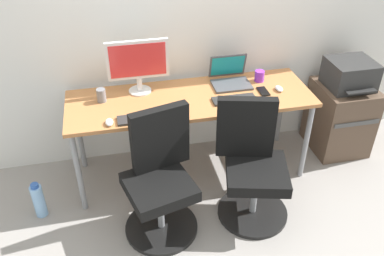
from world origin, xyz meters
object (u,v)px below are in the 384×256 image
(office_chair_right, at_px, (252,167))
(open_laptop, at_px, (230,77))
(side_cabinet, at_px, (340,117))
(coffee_mug, at_px, (259,76))
(office_chair_left, at_px, (160,180))
(printer, at_px, (350,74))
(desktop_monitor, at_px, (138,63))
(water_bottle_on_floor, at_px, (39,200))

(office_chair_right, relative_size, open_laptop, 3.03)
(office_chair_right, height_order, side_cabinet, office_chair_right)
(coffee_mug, bearing_deg, open_laptop, 175.08)
(side_cabinet, bearing_deg, office_chair_left, -160.62)
(open_laptop, bearing_deg, side_cabinet, -5.49)
(office_chair_right, relative_size, printer, 2.35)
(office_chair_left, distance_m, desktop_monitor, 0.93)
(desktop_monitor, height_order, open_laptop, desktop_monitor)
(office_chair_right, distance_m, coffee_mug, 0.83)
(printer, xyz_separation_m, open_laptop, (-1.04, 0.10, 0.04))
(desktop_monitor, distance_m, open_laptop, 0.77)
(side_cabinet, relative_size, open_laptop, 2.07)
(office_chair_left, distance_m, side_cabinet, 1.86)
(printer, bearing_deg, open_laptop, 174.46)
(desktop_monitor, relative_size, open_laptop, 1.55)
(office_chair_left, bearing_deg, water_bottle_on_floor, 162.66)
(office_chair_left, height_order, printer, office_chair_left)
(open_laptop, bearing_deg, office_chair_left, -134.71)
(side_cabinet, height_order, water_bottle_on_floor, side_cabinet)
(open_laptop, bearing_deg, water_bottle_on_floor, -164.90)
(side_cabinet, distance_m, water_bottle_on_floor, 2.68)
(water_bottle_on_floor, xyz_separation_m, open_laptop, (1.61, 0.44, 0.65))
(water_bottle_on_floor, bearing_deg, office_chair_right, -10.07)
(water_bottle_on_floor, bearing_deg, printer, 7.16)
(office_chair_right, distance_m, desktop_monitor, 1.17)
(office_chair_right, distance_m, open_laptop, 0.81)
(office_chair_right, xyz_separation_m, printer, (1.07, 0.62, 0.34))
(desktop_monitor, relative_size, coffee_mug, 5.22)
(printer, bearing_deg, water_bottle_on_floor, -172.84)
(office_chair_right, xyz_separation_m, desktop_monitor, (-0.72, 0.73, 0.57))
(office_chair_right, bearing_deg, open_laptop, 87.95)
(office_chair_right, height_order, printer, office_chair_right)
(water_bottle_on_floor, xyz_separation_m, coffee_mug, (1.86, 0.41, 0.64))
(office_chair_right, distance_m, water_bottle_on_floor, 1.64)
(open_laptop, xyz_separation_m, coffee_mug, (0.25, -0.02, -0.01))
(open_laptop, bearing_deg, coffee_mug, -4.92)
(open_laptop, bearing_deg, office_chair_right, -92.05)
(office_chair_left, height_order, water_bottle_on_floor, office_chair_left)
(desktop_monitor, xyz_separation_m, coffee_mug, (1.00, -0.04, -0.20))
(printer, bearing_deg, coffee_mug, 174.26)
(printer, bearing_deg, side_cabinet, 90.00)
(water_bottle_on_floor, bearing_deg, coffee_mug, 12.51)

